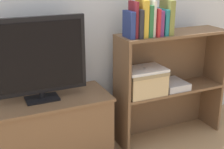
% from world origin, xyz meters
% --- Properties ---
extents(tv_stand, '(0.93, 0.40, 0.48)m').
position_xyz_m(tv_stand, '(-0.50, 0.19, 0.24)').
color(tv_stand, brown).
rests_on(tv_stand, ground_plane).
extents(tv, '(0.63, 0.14, 0.56)m').
position_xyz_m(tv, '(-0.50, 0.19, 0.78)').
color(tv, black).
rests_on(tv, tv_stand).
extents(bookshelf_lower_tier, '(0.88, 0.26, 0.42)m').
position_xyz_m(bookshelf_lower_tier, '(0.51, 0.19, 0.27)').
color(bookshelf_lower_tier, brown).
rests_on(bookshelf_lower_tier, ground_plane).
extents(bookshelf_upper_tier, '(0.88, 0.26, 0.45)m').
position_xyz_m(bookshelf_upper_tier, '(0.51, 0.19, 0.70)').
color(bookshelf_upper_tier, brown).
rests_on(bookshelf_upper_tier, bookshelf_lower_tier).
extents(book_navy, '(0.03, 0.13, 0.18)m').
position_xyz_m(book_navy, '(0.11, 0.10, 0.96)').
color(book_navy, navy).
rests_on(book_navy, bookshelf_upper_tier).
extents(book_maroon, '(0.02, 0.12, 0.25)m').
position_xyz_m(book_maroon, '(0.15, 0.10, 0.99)').
color(book_maroon, maroon).
rests_on(book_maroon, bookshelf_upper_tier).
extents(book_charcoal, '(0.03, 0.15, 0.20)m').
position_xyz_m(book_charcoal, '(0.17, 0.10, 0.97)').
color(book_charcoal, '#232328').
rests_on(book_charcoal, bookshelf_upper_tier).
extents(book_mustard, '(0.04, 0.14, 0.25)m').
position_xyz_m(book_mustard, '(0.21, 0.10, 0.99)').
color(book_mustard, gold).
rests_on(book_mustard, bookshelf_upper_tier).
extents(book_forest, '(0.03, 0.14, 0.22)m').
position_xyz_m(book_forest, '(0.25, 0.10, 0.98)').
color(book_forest, '#286638').
rests_on(book_forest, bookshelf_upper_tier).
extents(book_ivory, '(0.02, 0.12, 0.25)m').
position_xyz_m(book_ivory, '(0.28, 0.10, 0.99)').
color(book_ivory, silver).
rests_on(book_ivory, bookshelf_upper_tier).
extents(book_crimson, '(0.02, 0.16, 0.19)m').
position_xyz_m(book_crimson, '(0.31, 0.10, 0.96)').
color(book_crimson, '#B22328').
rests_on(book_crimson, bookshelf_upper_tier).
extents(book_plum, '(0.03, 0.13, 0.18)m').
position_xyz_m(book_plum, '(0.34, 0.10, 0.96)').
color(book_plum, '#6B2D66').
rests_on(book_plum, bookshelf_upper_tier).
extents(book_teal, '(0.03, 0.15, 0.18)m').
position_xyz_m(book_teal, '(0.38, 0.10, 0.96)').
color(book_teal, '#1E7075').
rests_on(book_teal, bookshelf_upper_tier).
extents(book_olive, '(0.04, 0.15, 0.24)m').
position_xyz_m(book_olive, '(0.42, 0.10, 0.99)').
color(book_olive, olive).
rests_on(book_olive, bookshelf_upper_tier).
extents(storage_basket_left, '(0.31, 0.23, 0.18)m').
position_xyz_m(storage_basket_left, '(0.26, 0.12, 0.52)').
color(storage_basket_left, tan).
rests_on(storage_basket_left, bookshelf_lower_tier).
extents(laptop, '(0.32, 0.21, 0.02)m').
position_xyz_m(laptop, '(0.26, 0.12, 0.61)').
color(laptop, white).
rests_on(laptop, storage_basket_left).
extents(magazine_stack, '(0.20, 0.22, 0.05)m').
position_xyz_m(magazine_stack, '(0.52, 0.12, 0.45)').
color(magazine_stack, '#B2B2B7').
rests_on(magazine_stack, bookshelf_lower_tier).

